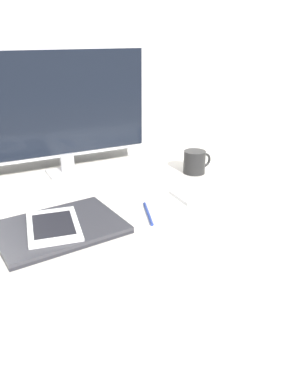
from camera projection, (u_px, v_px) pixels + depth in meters
name	position (u px, v px, depth m)	size (l,w,h in m)	color
ground_plane	(133.00, 380.00, 1.45)	(10.00, 10.00, 0.00)	gray
wall_back	(67.00, 45.00, 1.45)	(3.60, 0.05, 2.40)	silver
desk	(121.00, 288.00, 1.39)	(1.25, 0.79, 0.74)	silver
monitor	(63.00, 108.00, 1.35)	(0.66, 0.11, 0.46)	silver
keyboard	(213.00, 191.00, 1.27)	(0.27, 0.11, 0.01)	silver
laptop	(59.00, 228.00, 1.03)	(0.36, 0.28, 0.02)	#232328
ereader	(53.00, 226.00, 1.01)	(0.17, 0.22, 0.01)	white
coffee_mug	(195.00, 162.00, 1.44)	(0.12, 0.08, 0.09)	black
pen	(148.00, 213.00, 1.12)	(0.05, 0.14, 0.01)	navy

